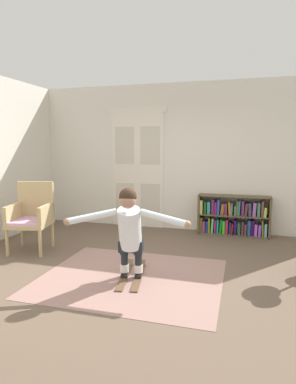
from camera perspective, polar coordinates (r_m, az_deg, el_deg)
name	(u,v)px	position (r m, az deg, el deg)	size (l,w,h in m)	color
ground_plane	(145,276)	(4.40, -0.54, -14.47)	(7.20, 7.20, 0.00)	brown
back_wall	(182,158)	(6.60, 5.96, 6.00)	(6.00, 0.10, 2.90)	silver
double_door	(138,168)	(6.77, -1.83, 4.23)	(1.22, 0.05, 2.45)	silver
rug	(132,277)	(4.36, -2.89, -14.62)	(2.29, 1.95, 0.01)	gray
bookshelf	(233,217)	(6.42, 14.56, -4.28)	(1.33, 0.30, 0.75)	brown
wicker_chair	(32,215)	(5.60, -19.64, -3.76)	(0.71, 0.71, 1.10)	tan
skis_pair	(132,275)	(4.38, -2.82, -14.24)	(0.43, 0.95, 0.07)	brown
person_skier	(130,227)	(4.01, -3.24, -6.11)	(1.47, 0.68, 1.12)	white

